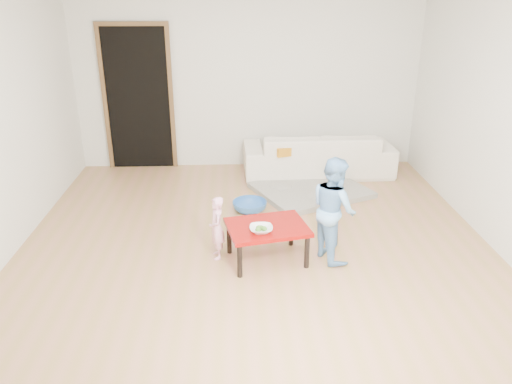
{
  "coord_description": "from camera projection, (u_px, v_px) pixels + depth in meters",
  "views": [
    {
      "loc": [
        -0.2,
        -4.81,
        2.57
      ],
      "look_at": [
        0.0,
        -0.2,
        0.65
      ],
      "focal_mm": 35.0,
      "sensor_mm": 36.0,
      "label": 1
    }
  ],
  "objects": [
    {
      "name": "doorway",
      "position": [
        139.0,
        100.0,
        7.26
      ],
      "size": [
        1.02,
        0.08,
        2.11
      ],
      "primitive_type": null,
      "color": "brown",
      "rests_on": "back_wall"
    },
    {
      "name": "basin",
      "position": [
        250.0,
        206.0,
        6.1
      ],
      "size": [
        0.42,
        0.42,
        0.13
      ],
      "primitive_type": "imported",
      "color": "#2E64AE",
      "rests_on": "floor"
    },
    {
      "name": "blanket",
      "position": [
        311.0,
        190.0,
        6.67
      ],
      "size": [
        1.69,
        1.58,
        0.07
      ],
      "primitive_type": null,
      "rotation": [
        0.0,
        0.0,
        0.43
      ],
      "color": "#A09A8E",
      "rests_on": "floor"
    },
    {
      "name": "floor",
      "position": [
        255.0,
        240.0,
        5.43
      ],
      "size": [
        5.0,
        5.0,
        0.01
      ],
      "primitive_type": "cube",
      "color": "#A57F47",
      "rests_on": "ground"
    },
    {
      "name": "cushion",
      "position": [
        288.0,
        148.0,
        6.96
      ],
      "size": [
        0.55,
        0.52,
        0.12
      ],
      "primitive_type": "cube",
      "rotation": [
        0.0,
        0.0,
        0.31
      ],
      "color": "orange",
      "rests_on": "sofa"
    },
    {
      "name": "right_wall",
      "position": [
        502.0,
        121.0,
        5.03
      ],
      "size": [
        0.02,
        5.0,
        2.6
      ],
      "primitive_type": "cube",
      "color": "silver",
      "rests_on": "floor"
    },
    {
      "name": "broccoli",
      "position": [
        261.0,
        229.0,
        4.76
      ],
      "size": [
        0.12,
        0.12,
        0.06
      ],
      "primitive_type": null,
      "color": "#2D5919",
      "rests_on": "red_table"
    },
    {
      "name": "child_pink",
      "position": [
        217.0,
        228.0,
        4.97
      ],
      "size": [
        0.19,
        0.26,
        0.66
      ],
      "primitive_type": "imported",
      "rotation": [
        0.0,
        0.0,
        -1.41
      ],
      "color": "pink",
      "rests_on": "floor"
    },
    {
      "name": "bowl",
      "position": [
        261.0,
        229.0,
        4.76
      ],
      "size": [
        0.22,
        0.22,
        0.05
      ],
      "primitive_type": "imported",
      "color": "white",
      "rests_on": "red_table"
    },
    {
      "name": "sofa",
      "position": [
        318.0,
        153.0,
        7.25
      ],
      "size": [
        2.15,
        0.89,
        0.62
      ],
      "primitive_type": "imported",
      "rotation": [
        0.0,
        0.0,
        3.17
      ],
      "color": "white",
      "rests_on": "floor"
    },
    {
      "name": "child_blue",
      "position": [
        334.0,
        209.0,
        4.91
      ],
      "size": [
        0.55,
        0.62,
        1.06
      ],
      "primitive_type": "imported",
      "rotation": [
        0.0,
        0.0,
        1.91
      ],
      "color": "#66A0ED",
      "rests_on": "floor"
    },
    {
      "name": "red_table",
      "position": [
        267.0,
        243.0,
        4.97
      ],
      "size": [
        0.88,
        0.73,
        0.39
      ],
      "primitive_type": null,
      "rotation": [
        0.0,
        0.0,
        0.21
      ],
      "color": "maroon",
      "rests_on": "floor"
    },
    {
      "name": "back_wall",
      "position": [
        248.0,
        80.0,
        7.24
      ],
      "size": [
        5.0,
        0.02,
        2.6
      ],
      "primitive_type": "cube",
      "color": "silver",
      "rests_on": "floor"
    }
  ]
}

